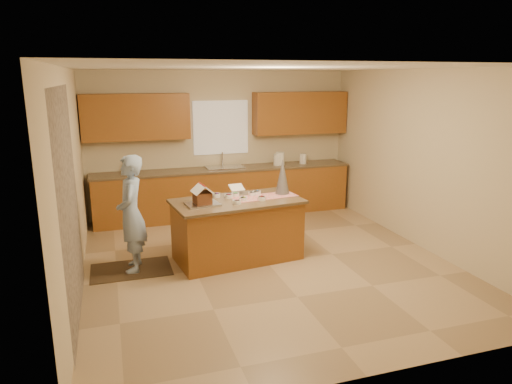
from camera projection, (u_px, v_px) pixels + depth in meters
The scene contains 28 objects.
floor at pixel (267, 262), 6.67m from camera, with size 5.50×5.50×0.00m, color tan.
ceiling at pixel (268, 68), 6.02m from camera, with size 5.50×5.50×0.00m, color silver.
wall_back at pixel (221, 143), 8.89m from camera, with size 5.50×5.50×0.00m, color beige.
wall_front at pixel (377, 233), 3.80m from camera, with size 5.50×5.50×0.00m, color beige.
wall_left at pixel (72, 182), 5.61m from camera, with size 5.50×5.50×0.00m, color beige.
wall_right at pixel (423, 160), 7.08m from camera, with size 5.50×5.50×0.00m, color beige.
stone_accent at pixel (70, 207), 4.90m from camera, with size 2.50×2.50×0.00m, color gray.
window_curtain at pixel (221, 128), 8.79m from camera, with size 1.05×0.03×1.00m, color white.
back_counter_base at pixel (225, 193), 8.83m from camera, with size 4.80×0.60×0.88m, color #99461F.
back_counter_top at pixel (225, 169), 8.72m from camera, with size 4.85×0.63×0.04m, color brown.
upper_cabinet_left at pixel (136, 117), 8.14m from camera, with size 1.85×0.35×0.80m, color #92631F.
upper_cabinet_right at pixel (300, 113), 9.05m from camera, with size 1.85×0.35×0.80m, color #92631F.
sink at pixel (225, 170), 8.72m from camera, with size 0.70×0.45×0.12m, color silver.
faucet at pixel (222, 159), 8.85m from camera, with size 0.03×0.03×0.28m, color silver.
island_base at pixel (237, 231), 6.72m from camera, with size 1.73×0.87×0.85m, color #99461F.
island_top at pixel (237, 201), 6.61m from camera, with size 1.81×0.94×0.04m, color brown.
table_runner at pixel (264, 197), 6.78m from camera, with size 0.96×0.35×0.01m, color #AE0C0D.
baking_tray at pixel (203, 204), 6.34m from camera, with size 0.44×0.33×0.02m, color silver.
cookbook at pixel (237, 188), 6.96m from camera, with size 0.21×0.02×0.17m, color white.
tinsel_tree at pixel (282, 177), 6.89m from camera, with size 0.21×0.21×0.53m, color silver.
rug at pixel (131, 270), 6.41m from camera, with size 1.08×0.70×0.01m, color black.
boy at pixel (131, 214), 6.23m from camera, with size 0.58×0.38×1.58m, color #95AFD4.
canister_a at pixel (277, 160), 9.00m from camera, with size 0.15×0.15×0.21m, color white.
canister_b at pixel (280, 159), 9.01m from camera, with size 0.17×0.17×0.25m, color white.
canister_c at pixel (303, 159), 9.16m from camera, with size 0.13×0.13×0.19m, color white.
paper_towel at pixel (133, 167), 8.20m from camera, with size 0.11×0.11×0.23m, color white.
gingerbread_house at pixel (202, 196), 6.32m from camera, with size 0.29×0.30×0.27m.
candy_bowls at pixel (241, 196), 6.70m from camera, with size 0.73×0.57×0.05m.
Camera 1 is at (-2.03, -5.89, 2.59)m, focal length 32.67 mm.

